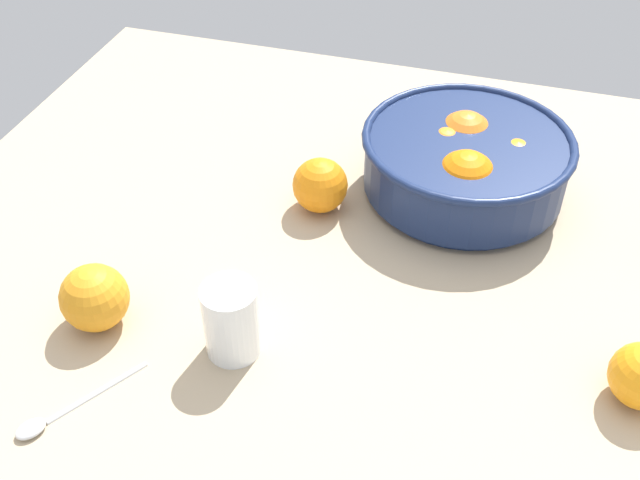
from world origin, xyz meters
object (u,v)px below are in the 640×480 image
(loose_orange_3, at_px, (95,298))
(spoon, at_px, (61,411))
(fruit_bowl, at_px, (467,162))
(juice_glass, at_px, (232,323))
(loose_orange_0, at_px, (320,185))

(loose_orange_3, xyz_separation_m, spoon, (0.03, -0.13, -0.04))
(fruit_bowl, distance_m, loose_orange_3, 0.52)
(juice_glass, distance_m, spoon, 0.20)
(fruit_bowl, xyz_separation_m, loose_orange_3, (-0.37, -0.37, -0.01))
(fruit_bowl, bearing_deg, loose_orange_3, -134.85)
(juice_glass, height_order, loose_orange_3, juice_glass)
(fruit_bowl, xyz_separation_m, loose_orange_0, (-0.18, -0.09, -0.01))
(loose_orange_0, xyz_separation_m, loose_orange_3, (-0.19, -0.28, 0.00))
(loose_orange_0, distance_m, loose_orange_3, 0.34)
(spoon, bearing_deg, fruit_bowl, 55.52)
(juice_glass, bearing_deg, spoon, -135.96)
(loose_orange_0, height_order, spoon, loose_orange_0)
(fruit_bowl, distance_m, juice_glass, 0.42)
(juice_glass, bearing_deg, fruit_bowl, 60.83)
(juice_glass, bearing_deg, loose_orange_0, 85.82)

